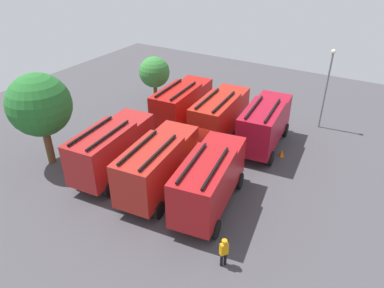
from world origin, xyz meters
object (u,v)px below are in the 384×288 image
fire_truck_4 (112,147)px  fire_truck_5 (182,103)px  traffic_cone_0 (281,153)px  fire_truck_1 (265,123)px  tree_0 (39,105)px  traffic_cone_1 (105,147)px  firefighter_1 (224,251)px  firefighter_2 (65,159)px  tree_1 (154,72)px  lamppost (327,84)px  firefighter_0 (212,155)px  fire_truck_2 (158,164)px  fire_truck_3 (220,114)px  fire_truck_0 (209,179)px

fire_truck_4 → fire_truck_5: 8.75m
fire_truck_4 → traffic_cone_0: fire_truck_4 is taller
fire_truck_1 → tree_0: bearing=122.9°
traffic_cone_1 → firefighter_1: bearing=-112.4°
firefighter_2 → tree_1: bearing=-150.1°
tree_0 → lamppost: lamppost is taller
firefighter_0 → traffic_cone_0: bearing=-178.9°
fire_truck_4 → firefighter_2: 3.76m
fire_truck_2 → lamppost: size_ratio=1.08×
traffic_cone_0 → tree_0: bearing=123.2°
fire_truck_1 → tree_1: tree_1 is taller
fire_truck_4 → traffic_cone_1: bearing=49.8°
fire_truck_4 → traffic_cone_1: size_ratio=11.80×
fire_truck_3 → firefighter_1: fire_truck_3 is taller
firefighter_2 → lamppost: lamppost is taller
fire_truck_2 → tree_1: size_ratio=1.60×
firefighter_1 → tree_1: tree_1 is taller
fire_truck_3 → tree_1: bearing=65.3°
tree_1 → traffic_cone_1: size_ratio=7.41×
fire_truck_2 → firefighter_0: size_ratio=4.11×
lamppost → firefighter_1: bearing=178.8°
firefighter_1 → traffic_cone_0: (11.70, 0.87, -0.68)m
fire_truck_2 → fire_truck_4: (0.07, 3.89, 0.00)m
firefighter_1 → tree_1: 21.64m
fire_truck_0 → firefighter_1: 4.73m
firefighter_1 → firefighter_2: size_ratio=0.97×
lamppost → fire_truck_4: bearing=144.1°
fire_truck_4 → tree_0: tree_0 is taller
fire_truck_0 → fire_truck_5: same height
traffic_cone_0 → firefighter_2: bearing=128.0°
firefighter_1 → fire_truck_0: bearing=162.6°
tree_1 → fire_truck_2: bearing=-143.3°
fire_truck_0 → traffic_cone_0: fire_truck_0 is taller
tree_1 → tree_0: bearing=179.3°
fire_truck_4 → traffic_cone_1: (1.93, 2.77, -1.84)m
fire_truck_2 → firefighter_1: size_ratio=4.32×
traffic_cone_0 → traffic_cone_1: 13.72m
fire_truck_2 → fire_truck_3: bearing=-6.7°
fire_truck_5 → traffic_cone_1: size_ratio=11.74×
fire_truck_0 → tree_1: 17.03m
fire_truck_3 → lamppost: 9.35m
fire_truck_3 → fire_truck_4: (-8.46, 3.95, 0.00)m
firefighter_0 → tree_0: bearing=-17.9°
fire_truck_0 → fire_truck_2: (-0.24, 3.56, 0.00)m
fire_truck_2 → traffic_cone_0: fire_truck_2 is taller
tree_0 → lamppost: 22.44m
tree_1 → fire_truck_5: bearing=-120.8°
fire_truck_1 → lamppost: size_ratio=1.07×
fire_truck_1 → fire_truck_0: bearing=173.4°
lamppost → firefighter_0: bearing=153.9°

